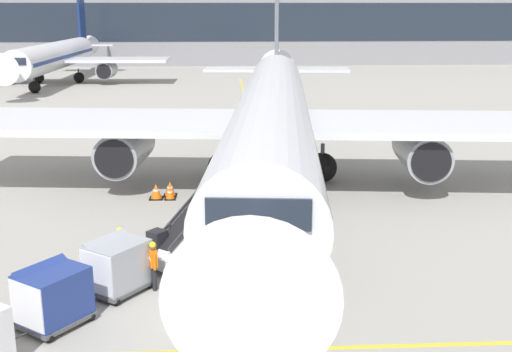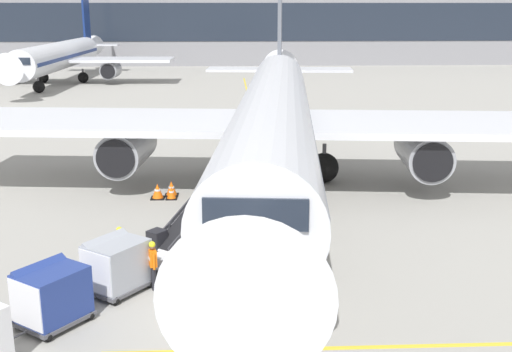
# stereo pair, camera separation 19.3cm
# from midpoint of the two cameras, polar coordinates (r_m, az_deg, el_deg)

# --- Properties ---
(ground_plane) EXTENTS (600.00, 600.00, 0.00)m
(ground_plane) POSITION_cam_midpoint_polar(r_m,az_deg,el_deg) (20.94, -4.29, -11.84)
(ground_plane) COLOR #9E9B93
(parked_airplane) EXTENTS (35.88, 45.36, 15.44)m
(parked_airplane) POSITION_cam_midpoint_polar(r_m,az_deg,el_deg) (33.75, 1.78, 5.50)
(parked_airplane) COLOR silver
(parked_airplane) RESTS_ON ground
(belt_loader) EXTENTS (4.17, 4.79, 3.39)m
(belt_loader) POSITION_cam_midpoint_polar(r_m,az_deg,el_deg) (24.61, -6.13, -5.37)
(belt_loader) COLOR silver
(belt_loader) RESTS_ON ground
(baggage_cart_lead) EXTENTS (2.48, 2.67, 1.91)m
(baggage_cart_lead) POSITION_cam_midpoint_polar(r_m,az_deg,el_deg) (22.23, -12.19, -7.68)
(baggage_cart_lead) COLOR #515156
(baggage_cart_lead) RESTS_ON ground
(baggage_cart_second) EXTENTS (2.48, 2.67, 1.91)m
(baggage_cart_second) POSITION_cam_midpoint_polar(r_m,az_deg,el_deg) (20.53, -17.62, -10.03)
(baggage_cart_second) COLOR #515156
(baggage_cart_second) RESTS_ON ground
(ground_crew_by_loader) EXTENTS (0.49, 0.41, 1.74)m
(ground_crew_by_loader) POSITION_cam_midpoint_polar(r_m,az_deg,el_deg) (23.75, -11.82, -6.17)
(ground_crew_by_loader) COLOR #333847
(ground_crew_by_loader) RESTS_ON ground
(ground_crew_by_carts) EXTENTS (0.34, 0.55, 1.74)m
(ground_crew_by_carts) POSITION_cam_midpoint_polar(r_m,az_deg,el_deg) (22.15, -8.97, -7.61)
(ground_crew_by_carts) COLOR black
(ground_crew_by_carts) RESTS_ON ground
(ground_crew_marshaller) EXTENTS (0.36, 0.54, 1.74)m
(ground_crew_marshaller) POSITION_cam_midpoint_polar(r_m,az_deg,el_deg) (24.52, -5.34, -5.24)
(ground_crew_marshaller) COLOR #514C42
(ground_crew_marshaller) RESTS_ON ground
(ground_crew_wingwalker) EXTENTS (0.42, 0.47, 1.74)m
(ground_crew_wingwalker) POSITION_cam_midpoint_polar(r_m,az_deg,el_deg) (22.81, -12.35, -7.11)
(ground_crew_wingwalker) COLOR black
(ground_crew_wingwalker) RESTS_ON ground
(safety_cone_engine_keepout) EXTENTS (0.70, 0.70, 0.79)m
(safety_cone_engine_keepout) POSITION_cam_midpoint_polar(r_m,az_deg,el_deg) (32.59, -8.63, -1.36)
(safety_cone_engine_keepout) COLOR black
(safety_cone_engine_keepout) RESTS_ON ground
(safety_cone_wingtip) EXTENTS (0.68, 0.68, 0.77)m
(safety_cone_wingtip) POSITION_cam_midpoint_polar(r_m,az_deg,el_deg) (33.00, -7.41, -1.12)
(safety_cone_wingtip) COLOR black
(safety_cone_wingtip) RESTS_ON ground
(safety_cone_nose_mark) EXTENTS (0.57, 0.57, 0.65)m
(safety_cone_nose_mark) POSITION_cam_midpoint_polar(r_m,az_deg,el_deg) (32.45, -7.41, -1.51)
(safety_cone_nose_mark) COLOR black
(safety_cone_nose_mark) RESTS_ON ground
(apron_guidance_line_lead_in) EXTENTS (0.20, 110.00, 0.01)m
(apron_guidance_line_lead_in) POSITION_cam_midpoint_polar(r_m,az_deg,el_deg) (33.80, 1.56, -1.27)
(apron_guidance_line_lead_in) COLOR yellow
(apron_guidance_line_lead_in) RESTS_ON ground
(apron_guidance_line_stop_bar) EXTENTS (12.00, 0.20, 0.01)m
(apron_guidance_line_stop_bar) POSITION_cam_midpoint_polar(r_m,az_deg,el_deg) (18.84, 5.46, -15.11)
(apron_guidance_line_stop_bar) COLOR yellow
(apron_guidance_line_stop_bar) RESTS_ON ground
(terminal_building) EXTENTS (146.19, 20.69, 14.10)m
(terminal_building) POSITION_cam_midpoint_polar(r_m,az_deg,el_deg) (116.48, 2.89, 13.68)
(terminal_building) COLOR gray
(terminal_building) RESTS_ON ground
(distant_airplane) EXTENTS (28.41, 37.22, 12.65)m
(distant_airplane) POSITION_cam_midpoint_polar(r_m,az_deg,el_deg) (85.12, -17.08, 10.19)
(distant_airplane) COLOR silver
(distant_airplane) RESTS_ON ground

